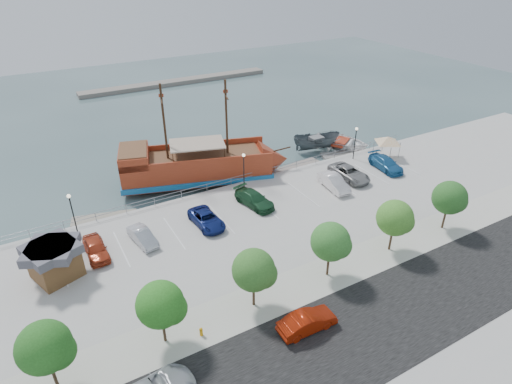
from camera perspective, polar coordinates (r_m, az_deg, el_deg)
ground at (r=44.21m, az=2.41°, el=-4.18°), size 160.00×160.00×0.00m
land_slab at (r=32.75m, az=23.58°, el=-21.30°), size 100.00×58.00×1.20m
street at (r=34.19m, az=17.21°, el=-15.64°), size 100.00×8.00×0.04m
sidewalk at (r=37.22m, az=10.67°, el=-10.27°), size 100.00×4.00×0.05m
seawall_railing at (r=49.27m, az=-2.31°, el=1.69°), size 50.00×0.06×1.00m
far_shore at (r=94.17m, az=-10.44°, el=14.25°), size 40.00×3.00×0.80m
pirate_ship at (r=51.44m, az=-6.28°, el=3.57°), size 20.65×11.01×12.79m
patrol_boat at (r=59.99m, az=8.01°, el=6.43°), size 6.90×4.59×2.50m
speedboat at (r=61.71m, az=11.23°, el=6.37°), size 8.93×9.56×1.61m
dock_west at (r=47.27m, az=-19.55°, el=-3.37°), size 6.77×3.45×0.37m
dock_mid at (r=55.10m, az=5.37°, el=3.22°), size 7.33×2.76×0.41m
dock_east at (r=59.82m, az=11.94°, el=4.88°), size 7.11×3.85×0.39m
shed at (r=38.77m, az=-25.34°, el=-8.19°), size 4.76×4.76×3.06m
canopy_tent at (r=57.39m, az=17.25°, el=7.06°), size 4.83×4.83×3.26m
street_sedan at (r=31.70m, az=6.85°, el=-16.79°), size 4.40×1.62×1.44m
fire_hydrant at (r=31.56m, az=-7.33°, el=-17.97°), size 0.25×0.25×0.71m
lamp_post_left at (r=42.86m, az=-23.40°, el=-1.85°), size 0.36×0.36×4.28m
lamp_post_mid at (r=47.14m, az=-1.64°, el=3.64°), size 0.36×0.36×4.28m
lamp_post_right at (r=55.76m, az=13.14°, el=7.09°), size 0.36×0.36×4.28m
tree_a at (r=29.23m, az=-26.05°, el=-18.20°), size 3.30×3.20×5.00m
tree_b at (r=29.55m, az=-12.32°, el=-14.56°), size 3.30×3.20×5.00m
tree_c at (r=31.47m, az=-0.03°, el=-10.48°), size 3.30×3.20×5.00m
tree_d at (r=34.72m, az=10.15°, el=-6.65°), size 3.30×3.20×5.00m
tree_e at (r=38.97m, az=18.23°, el=-3.41°), size 3.30×3.20×5.00m
tree_f at (r=43.93m, az=24.57°, el=-0.80°), size 3.30×3.20×5.00m
parked_car_a at (r=40.33m, az=-20.59°, el=-7.07°), size 1.84×4.39×1.48m
parked_car_b at (r=40.74m, az=-14.89°, el=-5.75°), size 2.09×4.23×1.33m
parked_car_c at (r=42.04m, az=-6.61°, el=-3.61°), size 2.51×4.97×1.35m
parked_car_d at (r=44.91m, az=-0.23°, el=-0.96°), size 3.06×5.36×1.46m
parked_car_f at (r=48.86m, az=10.34°, el=1.28°), size 2.09×4.89×1.57m
parked_car_g at (r=51.31m, az=12.33°, el=2.48°), size 2.84×5.59×1.51m
parked_car_h at (r=54.82m, az=16.93°, el=3.65°), size 2.63×5.38×1.51m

